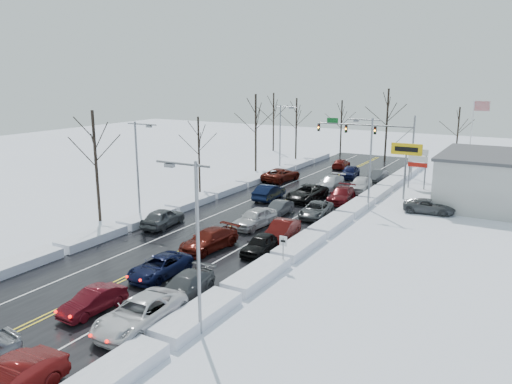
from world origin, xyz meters
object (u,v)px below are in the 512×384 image
Objects in this scene: tires_plus_sign at (406,153)px; oncoming_car_0 at (269,199)px; traffic_signal_mast at (375,133)px; flagpole at (473,133)px.

oncoming_car_0 is (-12.44, -7.24, -4.99)m from tires_plus_sign.
tires_plus_sign is at bearing -59.54° from traffic_signal_mast.
tires_plus_sign is 14.79m from flagpole.
flagpole is at bearing 71.56° from tires_plus_sign.
tires_plus_sign reaches higher than oncoming_car_0.
flagpole is 2.01× the size of oncoming_car_0.
flagpole reaches higher than tires_plus_sign.
oncoming_car_0 is (-5.38, -19.24, -5.48)m from traffic_signal_mast.
tires_plus_sign is 1.21× the size of oncoming_car_0.
flagpole reaches higher than traffic_signal_mast.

